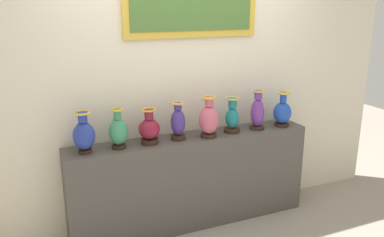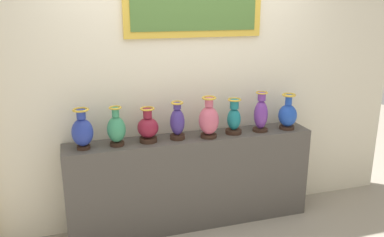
% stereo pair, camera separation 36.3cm
% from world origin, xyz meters
% --- Properties ---
extents(ground_plane, '(10.56, 10.56, 0.00)m').
position_xyz_m(ground_plane, '(0.00, 0.00, 0.00)').
color(ground_plane, gray).
extents(display_shelf, '(2.33, 0.33, 0.90)m').
position_xyz_m(display_shelf, '(0.00, 0.00, 0.45)').
color(display_shelf, '#4C4742').
rests_on(display_shelf, ground_plane).
extents(back_wall, '(4.56, 0.14, 2.96)m').
position_xyz_m(back_wall, '(0.00, 0.22, 1.49)').
color(back_wall, beige).
rests_on(back_wall, ground_plane).
extents(vase_cobalt, '(0.18, 0.18, 0.35)m').
position_xyz_m(vase_cobalt, '(-0.97, -0.03, 1.05)').
color(vase_cobalt, '#382319').
rests_on(vase_cobalt, display_shelf).
extents(vase_jade, '(0.16, 0.16, 0.35)m').
position_xyz_m(vase_jade, '(-0.69, -0.03, 1.05)').
color(vase_jade, '#382319').
rests_on(vase_jade, display_shelf).
extents(vase_burgundy, '(0.19, 0.19, 0.31)m').
position_xyz_m(vase_burgundy, '(-0.41, -0.02, 1.03)').
color(vase_burgundy, '#382319').
rests_on(vase_burgundy, display_shelf).
extents(vase_indigo, '(0.14, 0.14, 0.35)m').
position_xyz_m(vase_indigo, '(-0.14, -0.02, 1.05)').
color(vase_indigo, '#382319').
rests_on(vase_indigo, display_shelf).
extents(vase_rose, '(0.18, 0.18, 0.38)m').
position_xyz_m(vase_rose, '(0.14, -0.06, 1.06)').
color(vase_rose, '#382319').
rests_on(vase_rose, display_shelf).
extents(vase_teal, '(0.15, 0.15, 0.34)m').
position_xyz_m(vase_teal, '(0.41, -0.02, 1.04)').
color(vase_teal, '#382319').
rests_on(vase_teal, display_shelf).
extents(vase_violet, '(0.15, 0.15, 0.39)m').
position_xyz_m(vase_violet, '(0.68, -0.03, 1.07)').
color(vase_violet, '#382319').
rests_on(vase_violet, display_shelf).
extents(vase_sapphire, '(0.18, 0.18, 0.35)m').
position_xyz_m(vase_sapphire, '(0.96, -0.04, 1.04)').
color(vase_sapphire, '#382319').
rests_on(vase_sapphire, display_shelf).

